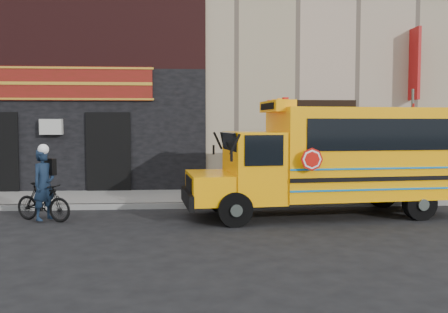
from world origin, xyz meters
name	(u,v)px	position (x,y,z in m)	size (l,w,h in m)	color
ground	(215,227)	(0.00, 0.00, 0.00)	(120.00, 120.00, 0.00)	black
curb	(210,205)	(0.00, 2.60, 0.07)	(40.00, 0.20, 0.15)	gray
sidewalk	(207,197)	(0.00, 4.10, 0.07)	(40.00, 3.00, 0.15)	slate
building	(200,35)	(-0.04, 10.45, 6.13)	(20.00, 10.70, 12.00)	gray
school_bus	(337,157)	(3.19, 1.25, 1.51)	(7.08, 2.84, 2.92)	black
sign_pole	(412,142)	(5.73, 2.48, 1.83)	(0.10, 0.29, 3.33)	#3E4540
bicycle	(43,202)	(-4.09, 1.00, 0.47)	(0.44, 1.56, 0.94)	black
cyclist	(44,186)	(-4.04, 0.92, 0.86)	(0.62, 0.41, 1.71)	black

